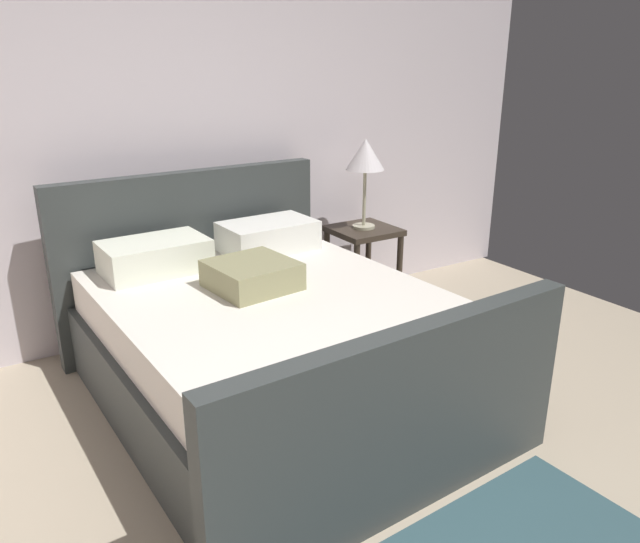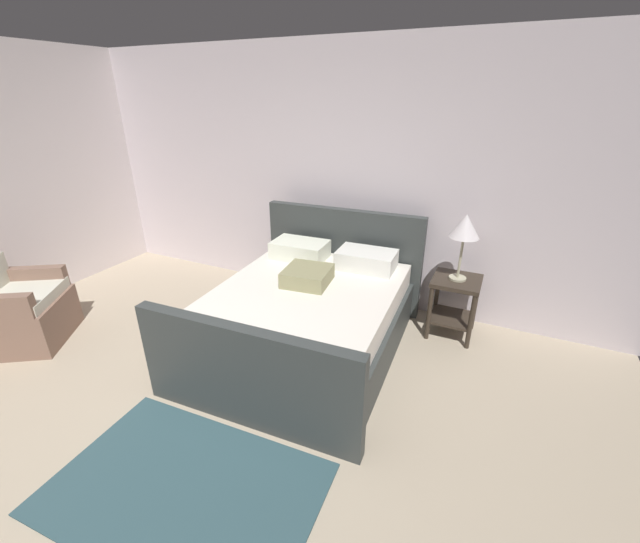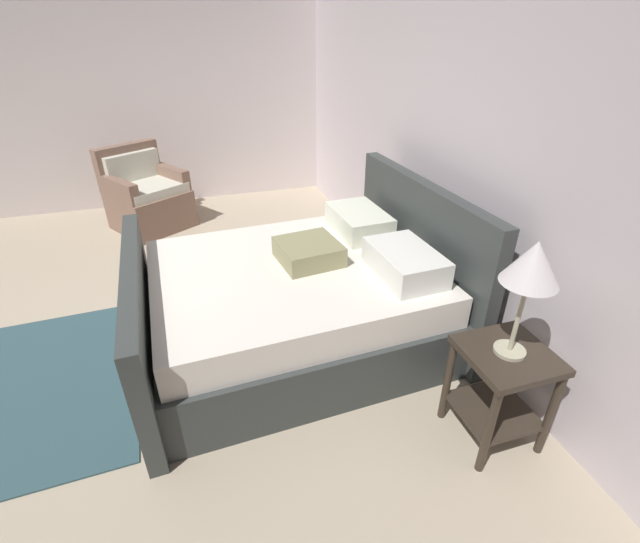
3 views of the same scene
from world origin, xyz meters
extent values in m
cube|color=tan|center=(0.00, 0.00, -0.01)|extent=(6.13, 5.93, 0.02)
cube|color=silver|center=(0.00, 3.03, 1.36)|extent=(6.25, 0.12, 2.72)
cube|color=#353A3A|center=(0.25, 1.77, 0.20)|extent=(1.69, 1.97, 0.40)
cube|color=#353A3A|center=(0.21, 2.77, 0.55)|extent=(1.73, 0.18, 1.10)
cube|color=#353A3A|center=(0.30, 0.77, 0.41)|extent=(1.73, 0.18, 0.81)
cube|color=white|center=(0.25, 1.77, 0.51)|extent=(1.61, 1.91, 0.22)
cube|color=white|center=(-0.14, 2.42, 0.71)|extent=(0.58, 0.39, 0.18)
cube|color=white|center=(0.58, 2.45, 0.71)|extent=(0.58, 0.39, 0.18)
cube|color=#918D63|center=(0.21, 1.91, 0.69)|extent=(0.44, 0.44, 0.14)
cube|color=#342A21|center=(1.43, 2.62, 0.58)|extent=(0.44, 0.44, 0.04)
cube|color=#342A21|center=(1.43, 2.62, 0.18)|extent=(0.40, 0.40, 0.02)
cylinder|color=#342A21|center=(1.24, 2.43, 0.28)|extent=(0.04, 0.04, 0.56)
cylinder|color=#342A21|center=(1.62, 2.43, 0.28)|extent=(0.04, 0.04, 0.56)
cylinder|color=#342A21|center=(1.24, 2.81, 0.28)|extent=(0.04, 0.04, 0.56)
cylinder|color=#342A21|center=(1.62, 2.81, 0.28)|extent=(0.04, 0.04, 0.56)
cylinder|color=#B7B293|center=(1.43, 2.62, 0.61)|extent=(0.16, 0.16, 0.02)
cylinder|color=#B7B293|center=(1.43, 2.62, 0.82)|extent=(0.02, 0.02, 0.40)
cone|color=silver|center=(1.43, 2.62, 1.12)|extent=(0.27, 0.27, 0.21)
cube|color=#836353|center=(-2.25, 0.74, 0.21)|extent=(0.99, 0.99, 0.42)
cube|color=silver|center=(-2.25, 0.74, 0.47)|extent=(0.91, 0.91, 0.10)
cube|color=#836353|center=(-2.41, 1.00, 0.53)|extent=(0.60, 0.43, 0.22)
cube|color=#324F56|center=(0.25, 0.14, 0.01)|extent=(1.68, 1.12, 0.01)
camera|label=1|loc=(-1.04, -0.76, 1.73)|focal=33.81mm
camera|label=2|loc=(1.72, -1.03, 2.21)|focal=22.49mm
camera|label=3|loc=(2.82, 1.17, 2.08)|focal=24.68mm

